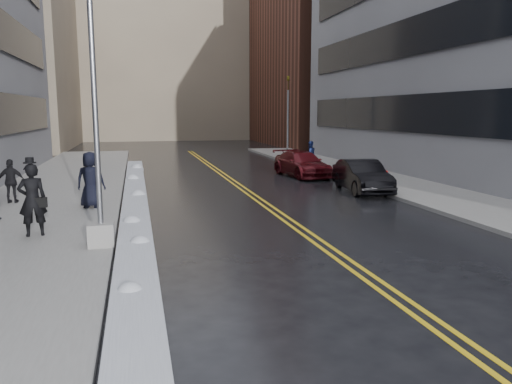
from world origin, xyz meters
TOP-DOWN VIEW (x-y plane):
  - ground at (0.00, 0.00)m, footprint 160.00×160.00m
  - sidewalk_west at (-5.75, 10.00)m, footprint 5.50×50.00m
  - sidewalk_east at (10.00, 10.00)m, footprint 4.00×50.00m
  - lane_line_left at (2.35, 10.00)m, footprint 0.12×50.00m
  - lane_line_right at (2.65, 10.00)m, footprint 0.12×50.00m
  - snow_ridge at (-2.45, 8.00)m, footprint 0.90×30.00m
  - building_east_far at (19.00, 42.00)m, footprint 14.00×20.00m
  - building_far at (2.00, 60.00)m, footprint 36.00×16.00m
  - lamppost at (-3.30, 2.00)m, footprint 0.65×0.65m
  - fire_hydrant at (9.00, 10.00)m, footprint 0.26×0.26m
  - traffic_signal at (8.50, 24.00)m, footprint 0.16×0.20m
  - pedestrian_fedora at (-5.19, 3.53)m, footprint 0.84×0.66m
  - pedestrian_c at (-3.98, 7.53)m, footprint 1.09×0.80m
  - pedestrian_d at (-6.99, 9.22)m, footprint 1.01×0.49m
  - pedestrian_east at (8.20, 18.23)m, footprint 0.90×0.76m
  - car_black at (7.50, 9.34)m, footprint 2.00×4.55m
  - car_maroon at (6.68, 15.35)m, footprint 2.46×4.99m

SIDE VIEW (x-z plane):
  - ground at x=0.00m, z-range 0.00..0.00m
  - lane_line_left at x=2.35m, z-range 0.00..0.01m
  - lane_line_right at x=2.65m, z-range 0.00..0.01m
  - sidewalk_west at x=-5.75m, z-range 0.00..0.15m
  - sidewalk_east at x=10.00m, z-range 0.00..0.15m
  - snow_ridge at x=-2.45m, z-range 0.00..0.34m
  - fire_hydrant at x=9.00m, z-range 0.18..0.91m
  - car_maroon at x=6.68m, z-range 0.00..1.39m
  - car_black at x=7.50m, z-range 0.00..1.45m
  - pedestrian_east at x=8.20m, z-range 0.15..1.79m
  - pedestrian_d at x=-6.99m, z-range 0.15..1.82m
  - pedestrian_c at x=-3.98m, z-range 0.15..2.18m
  - pedestrian_fedora at x=-5.19m, z-range 0.15..2.19m
  - lamppost at x=-3.30m, z-range -1.28..6.35m
  - traffic_signal at x=8.50m, z-range 0.40..6.40m
  - building_far at x=2.00m, z-range 0.00..22.00m
  - building_east_far at x=19.00m, z-range 0.00..28.00m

